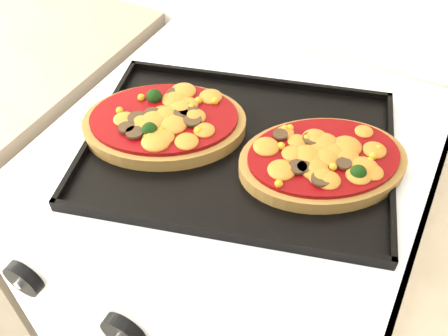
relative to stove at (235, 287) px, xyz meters
The scene contains 7 objects.
stove is the anchor object (origin of this frame).
control_panel 0.51m from the stove, 90.00° to the right, with size 0.60×0.02×0.09m, color white.
knob_left 0.54m from the stove, 116.50° to the right, with size 0.06×0.06×0.02m, color black.
knob_center 0.52m from the stove, 89.78° to the right, with size 0.06×0.06×0.02m, color black.
baking_tray 0.47m from the stove, 67.00° to the right, with size 0.47×0.34×0.02m, color black.
pizza_left 0.50m from the stove, 159.54° to the right, with size 0.26×0.18×0.04m, color olive, non-canonical shape.
pizza_right 0.50m from the stove, ahead, with size 0.25×0.18×0.04m, color olive, non-canonical shape.
Camera 1 is at (0.28, 1.18, 1.46)m, focal length 40.00 mm.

